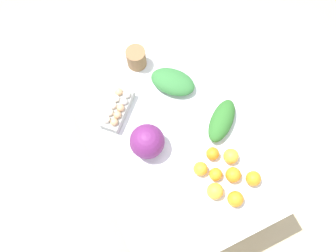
# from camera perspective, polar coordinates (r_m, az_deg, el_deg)

# --- Properties ---
(ground_plane) EXTENTS (8.00, 8.00, 0.00)m
(ground_plane) POSITION_cam_1_polar(r_m,az_deg,el_deg) (2.45, 0.00, -5.73)
(ground_plane) COLOR #C6B289
(dining_table) EXTENTS (1.35, 0.86, 0.71)m
(dining_table) POSITION_cam_1_polar(r_m,az_deg,el_deg) (1.86, 0.00, -1.17)
(dining_table) COLOR silver
(dining_table) RESTS_ON ground_plane
(cabbage_purple) EXTENTS (0.18, 0.18, 0.18)m
(cabbage_purple) POSITION_cam_1_polar(r_m,az_deg,el_deg) (1.65, -3.65, -2.71)
(cabbage_purple) COLOR #6B2366
(cabbage_purple) RESTS_ON dining_table
(egg_carton) EXTENTS (0.25, 0.25, 0.09)m
(egg_carton) POSITION_cam_1_polar(r_m,az_deg,el_deg) (1.78, -8.80, 2.99)
(egg_carton) COLOR #A8A8A3
(egg_carton) RESTS_ON dining_table
(paper_bag) EXTENTS (0.11, 0.11, 0.12)m
(paper_bag) POSITION_cam_1_polar(r_m,az_deg,el_deg) (1.89, -5.55, 11.71)
(paper_bag) COLOR olive
(paper_bag) RESTS_ON dining_table
(greens_bunch_beet_tops) EXTENTS (0.26, 0.27, 0.09)m
(greens_bunch_beet_tops) POSITION_cam_1_polar(r_m,az_deg,el_deg) (1.76, 9.34, 0.93)
(greens_bunch_beet_tops) COLOR #2D6B28
(greens_bunch_beet_tops) RESTS_ON dining_table
(greens_bunch_dandelion) EXTENTS (0.29, 0.29, 0.08)m
(greens_bunch_dandelion) POSITION_cam_1_polar(r_m,az_deg,el_deg) (1.83, 0.84, 7.69)
(greens_bunch_dandelion) COLOR #337538
(greens_bunch_dandelion) RESTS_ON dining_table
(orange_0) EXTENTS (0.07, 0.07, 0.07)m
(orange_0) POSITION_cam_1_polar(r_m,az_deg,el_deg) (1.68, 8.30, -8.32)
(orange_0) COLOR orange
(orange_0) RESTS_ON dining_table
(orange_1) EXTENTS (0.08, 0.08, 0.08)m
(orange_1) POSITION_cam_1_polar(r_m,az_deg,el_deg) (1.69, 11.29, -8.34)
(orange_1) COLOR orange
(orange_1) RESTS_ON dining_table
(orange_2) EXTENTS (0.07, 0.07, 0.07)m
(orange_2) POSITION_cam_1_polar(r_m,az_deg,el_deg) (1.71, 7.77, -4.81)
(orange_2) COLOR orange
(orange_2) RESTS_ON dining_table
(orange_3) EXTENTS (0.08, 0.08, 0.08)m
(orange_3) POSITION_cam_1_polar(r_m,az_deg,el_deg) (1.71, 10.92, -5.19)
(orange_3) COLOR #F9A833
(orange_3) RESTS_ON dining_table
(orange_4) EXTENTS (0.08, 0.08, 0.08)m
(orange_4) POSITION_cam_1_polar(r_m,az_deg,el_deg) (1.66, 8.20, -11.16)
(orange_4) COLOR #F9A833
(orange_4) RESTS_ON dining_table
(orange_5) EXTENTS (0.07, 0.07, 0.07)m
(orange_5) POSITION_cam_1_polar(r_m,az_deg,el_deg) (1.68, 5.68, -7.43)
(orange_5) COLOR orange
(orange_5) RESTS_ON dining_table
(orange_6) EXTENTS (0.08, 0.08, 0.08)m
(orange_6) POSITION_cam_1_polar(r_m,az_deg,el_deg) (1.71, 14.64, -8.85)
(orange_6) COLOR orange
(orange_6) RESTS_ON dining_table
(orange_7) EXTENTS (0.08, 0.08, 0.08)m
(orange_7) POSITION_cam_1_polar(r_m,az_deg,el_deg) (1.67, 11.67, -12.34)
(orange_7) COLOR orange
(orange_7) RESTS_ON dining_table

